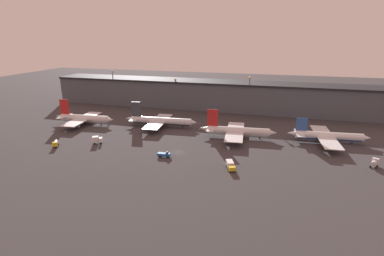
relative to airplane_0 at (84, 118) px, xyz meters
name	(u,v)px	position (x,y,z in m)	size (l,w,h in m)	color
ground	(178,152)	(68.23, -27.56, -3.63)	(600.00, 600.00, 0.00)	#383538
terminal_building	(216,95)	(68.23, 60.15, 6.45)	(244.66, 23.09, 20.05)	#4C515B
airplane_0	(84,118)	(0.00, 0.00, 0.00)	(37.77, 33.33, 14.74)	silver
airplane_1	(160,121)	(45.89, 7.43, -0.09)	(43.41, 33.57, 14.31)	silver
airplane_2	(237,131)	(91.32, 0.25, -0.05)	(39.97, 34.30, 14.56)	silver
airplane_3	(328,136)	(135.52, 4.89, -0.24)	(39.41, 37.61, 12.05)	white
service_vehicle_0	(230,165)	(93.79, -38.39, -2.01)	(4.99, 7.87, 2.79)	gold
service_vehicle_1	(55,143)	(9.33, -36.39, -2.03)	(4.28, 5.22, 2.79)	gold
service_vehicle_2	(164,154)	(64.03, -34.38, -2.39)	(5.78, 2.42, 2.64)	#195199
service_vehicle_3	(375,163)	(149.79, -21.11, -1.86)	(3.98, 5.05, 3.32)	white
service_vehicle_4	(97,140)	(26.10, -27.18, -1.65)	(5.17, 4.30, 3.66)	white
lamp_post_0	(113,83)	(-8.57, 51.39, 12.98)	(1.80, 1.80, 26.29)	slate
lamp_post_1	(176,89)	(40.53, 51.39, 10.69)	(1.80, 1.80, 22.15)	slate
lamp_post_2	(249,90)	(92.03, 51.39, 12.55)	(1.80, 1.80, 25.50)	slate
lamp_post_3	(330,99)	(142.21, 51.39, 9.25)	(1.80, 1.80, 19.60)	slate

